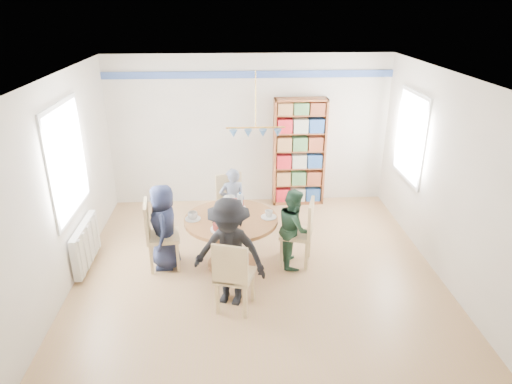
{
  "coord_description": "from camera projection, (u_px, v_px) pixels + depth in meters",
  "views": [
    {
      "loc": [
        -0.33,
        -5.46,
        3.55
      ],
      "look_at": [
        0.0,
        0.4,
        1.05
      ],
      "focal_mm": 32.0,
      "sensor_mm": 36.0,
      "label": 1
    }
  ],
  "objects": [
    {
      "name": "chair_right",
      "position": [
        302.0,
        229.0,
        6.45
      ],
      "size": [
        0.54,
        0.54,
        0.98
      ],
      "color": "#D0B580",
      "rests_on": "ground"
    },
    {
      "name": "dining_table",
      "position": [
        231.0,
        230.0,
        6.38
      ],
      "size": [
        1.3,
        1.3,
        0.75
      ],
      "color": "brown",
      "rests_on": "ground"
    },
    {
      "name": "radiator",
      "position": [
        86.0,
        244.0,
        6.44
      ],
      "size": [
        0.12,
        1.0,
        0.6
      ],
      "color": "silver",
      "rests_on": "ground"
    },
    {
      "name": "bookshelf",
      "position": [
        299.0,
        153.0,
        8.25
      ],
      "size": [
        0.93,
        0.28,
        1.96
      ],
      "color": "brown",
      "rests_on": "ground"
    },
    {
      "name": "room_shell",
      "position": [
        236.0,
        142.0,
        6.57
      ],
      "size": [
        5.0,
        5.0,
        5.0
      ],
      "color": "white",
      "rests_on": "ground"
    },
    {
      "name": "chair_left",
      "position": [
        157.0,
        232.0,
        6.34
      ],
      "size": [
        0.5,
        0.5,
        1.01
      ],
      "color": "#D0B580",
      "rests_on": "ground"
    },
    {
      "name": "chair_far",
      "position": [
        231.0,
        202.0,
        7.31
      ],
      "size": [
        0.56,
        0.56,
        0.99
      ],
      "color": "#D0B580",
      "rests_on": "ground"
    },
    {
      "name": "person_right",
      "position": [
        294.0,
        228.0,
        6.41
      ],
      "size": [
        0.45,
        0.57,
        1.15
      ],
      "primitive_type": "imported",
      "rotation": [
        0.0,
        0.0,
        1.55
      ],
      "color": "#1B3726",
      "rests_on": "ground"
    },
    {
      "name": "person_far",
      "position": [
        233.0,
        202.0,
        7.22
      ],
      "size": [
        0.45,
        0.33,
        1.14
      ],
      "primitive_type": "imported",
      "rotation": [
        0.0,
        0.0,
        3.29
      ],
      "color": "gray",
      "rests_on": "ground"
    },
    {
      "name": "tableware",
      "position": [
        229.0,
        213.0,
        6.3
      ],
      "size": [
        1.27,
        1.27,
        0.33
      ],
      "color": "white",
      "rests_on": "dining_table"
    },
    {
      "name": "person_left",
      "position": [
        164.0,
        227.0,
        6.34
      ],
      "size": [
        0.45,
        0.64,
        1.24
      ],
      "primitive_type": "imported",
      "rotation": [
        0.0,
        0.0,
        -1.47
      ],
      "color": "#191E37",
      "rests_on": "ground"
    },
    {
      "name": "ground",
      "position": [
        258.0,
        271.0,
        6.43
      ],
      "size": [
        5.0,
        5.0,
        0.0
      ],
      "primitive_type": "plane",
      "color": "#A87D58"
    },
    {
      "name": "chair_near",
      "position": [
        233.0,
        274.0,
        5.41
      ],
      "size": [
        0.54,
        0.54,
        0.98
      ],
      "color": "#D0B580",
      "rests_on": "ground"
    },
    {
      "name": "person_near",
      "position": [
        230.0,
        253.0,
        5.53
      ],
      "size": [
        1.04,
        0.81,
        1.42
      ],
      "primitive_type": "imported",
      "rotation": [
        0.0,
        0.0,
        -0.35
      ],
      "color": "black",
      "rests_on": "ground"
    }
  ]
}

